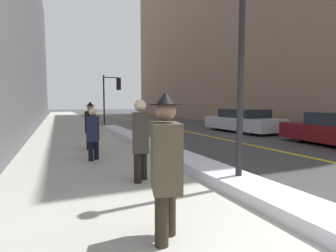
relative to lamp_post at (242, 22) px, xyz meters
The scene contains 11 objects.
sidewalk_slab 13.26m from the lamp_post, 100.44° to the left, with size 4.00×80.00×0.01m.
road_centre_stripe 13.56m from the lamp_post, 73.92° to the left, with size 0.16×80.00×0.00m.
snow_bank_curb 5.44m from the lamp_post, 91.12° to the left, with size 0.83×16.80×0.22m.
building_facade_right 24.99m from the lamp_post, 57.27° to the left, with size 6.00×36.00×23.54m.
lamp_post is the anchor object (origin of this frame).
traffic_light_near 15.52m from the lamp_post, 87.44° to the left, with size 1.31×0.32×3.66m.
pedestrian_in_fedora 3.21m from the lamp_post, 147.37° to the right, with size 0.43×0.58×1.70m.
pedestrian_nearside 2.87m from the lamp_post, 147.39° to the left, with size 0.44×0.60×1.65m.
pedestrian_trailing 4.68m from the lamp_post, 123.09° to the left, with size 0.39×0.53×1.46m.
pedestrian_with_shoulder_bag 6.11m from the lamp_post, 111.52° to the left, with size 0.42×0.74×1.65m.
parked_car_silver 10.51m from the lamp_post, 50.89° to the left, with size 2.14×4.75×1.28m.
Camera 1 is at (-2.79, -1.67, 1.57)m, focal length 28.00 mm.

